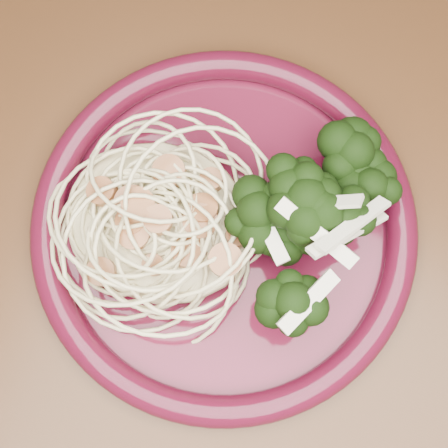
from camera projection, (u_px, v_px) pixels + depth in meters
name	position (u px, v px, depth m)	size (l,w,h in m)	color
dining_table	(286.00, 232.00, 0.60)	(1.20, 0.80, 0.75)	#472814
dinner_plate	(224.00, 227.00, 0.49)	(0.39, 0.39, 0.03)	#480D1E
spaghetti_pile	(160.00, 217.00, 0.48)	(0.15, 0.13, 0.03)	beige
scallop_cluster	(154.00, 204.00, 0.44)	(0.12, 0.12, 0.04)	#A7693C
broccoli_pile	(305.00, 225.00, 0.46)	(0.11, 0.17, 0.06)	black
onion_garnish	(312.00, 212.00, 0.43)	(0.07, 0.11, 0.06)	beige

